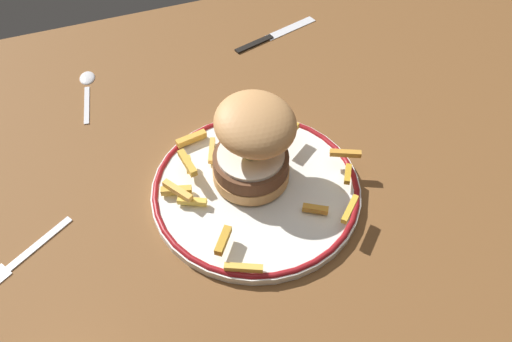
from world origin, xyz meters
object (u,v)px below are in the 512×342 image
Objects in this scene: burger at (253,144)px; knife at (270,37)px; fork at (21,256)px; spoon at (87,82)px; dinner_plate at (256,189)px.

knife is (14.62, 31.09, -7.12)cm from burger.
fork is 0.73× the size of knife.
fork is 33.67cm from spoon.
burger is 0.80× the size of knife.
burger reaches higher than knife.
fork is (-31.27, 0.63, -0.66)cm from dinner_plate.
dinner_plate is 2.15× the size of spoon.
burger is at bearing -115.17° from knife.
fork is at bearing -177.09° from burger.
burger reaches higher than spoon.
fork is 56.74cm from knife.
knife is at bearing 64.83° from burger.
spoon is (12.69, 31.19, 0.18)cm from fork.
burger is 35.09cm from knife.
spoon is at bearing 122.80° from burger.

